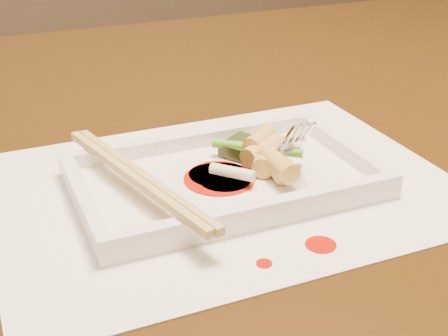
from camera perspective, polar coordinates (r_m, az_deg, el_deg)
name	(u,v)px	position (r m, az deg, el deg)	size (l,w,h in m)	color
table	(203,192)	(0.76, -1.89, -2.19)	(1.40, 0.90, 0.75)	black
placemat	(224,187)	(0.55, 0.00, -1.74)	(0.40, 0.30, 0.00)	white
sauce_splatter_a	(321,245)	(0.48, 8.83, -6.93)	(0.02, 0.02, 0.00)	#B41505
sauce_splatter_b	(264,263)	(0.45, 3.70, -8.70)	(0.01, 0.01, 0.00)	#B41505
plate_base	(224,182)	(0.55, 0.00, -1.30)	(0.26, 0.16, 0.01)	white
plate_rim_far	(194,140)	(0.61, -2.75, 2.61)	(0.26, 0.01, 0.01)	white
plate_rim_near	(261,210)	(0.49, 3.44, -3.89)	(0.26, 0.01, 0.01)	white
plate_rim_left	(83,198)	(0.52, -12.77, -2.73)	(0.01, 0.14, 0.01)	white
plate_rim_right	(344,148)	(0.60, 10.93, 1.83)	(0.01, 0.14, 0.01)	white
veg_piece	(241,147)	(0.59, 1.59, 1.97)	(0.04, 0.03, 0.01)	black
scallion_white	(233,172)	(0.53, 0.79, -0.39)	(0.01, 0.01, 0.04)	#EAEACC
scallion_green	(257,148)	(0.58, 3.06, 1.82)	(0.01, 0.01, 0.09)	#419818
chopstick_a	(133,177)	(0.52, -8.36, -0.86)	(0.01, 0.22, 0.01)	tan
chopstick_b	(142,176)	(0.52, -7.51, -0.70)	(0.01, 0.22, 0.01)	tan
fork	(288,82)	(0.56, 5.88, 7.84)	(0.09, 0.10, 0.14)	silver
sauce_blob_0	(220,179)	(0.55, -0.41, -0.99)	(0.06, 0.06, 0.00)	#B41505
sauce_blob_1	(218,174)	(0.55, -0.57, -0.58)	(0.05, 0.05, 0.00)	#B41505
sauce_blob_2	(225,180)	(0.54, 0.08, -1.13)	(0.05, 0.05, 0.00)	#B41505
rice_cake_0	(260,148)	(0.58, 3.34, 1.84)	(0.02, 0.02, 0.05)	#DECA67
rice_cake_1	(277,167)	(0.55, 4.84, 0.14)	(0.02, 0.02, 0.04)	#DECA67
rice_cake_2	(278,164)	(0.54, 4.98, 0.38)	(0.02, 0.02, 0.05)	#DECA67
rice_cake_3	(265,158)	(0.56, 3.79, 0.92)	(0.02, 0.02, 0.05)	#DECA67
rice_cake_4	(264,150)	(0.58, 3.68, 1.65)	(0.02, 0.02, 0.05)	#DECA67
rice_cake_5	(260,139)	(0.59, 3.27, 2.65)	(0.02, 0.02, 0.04)	#DECA67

